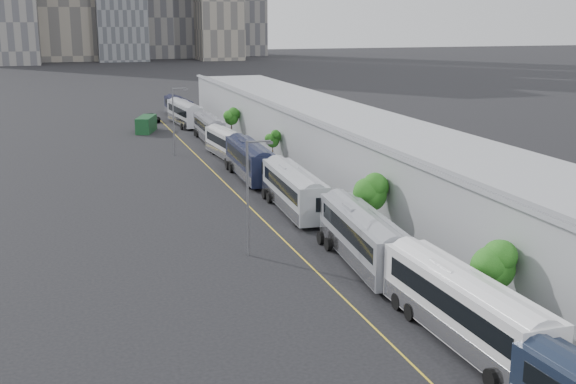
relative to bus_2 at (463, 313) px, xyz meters
name	(u,v)px	position (x,y,z in m)	size (l,w,h in m)	color
sidewalk	(393,223)	(6.64, 22.71, -1.67)	(10.00, 170.00, 0.12)	gray
lane_line	(278,234)	(-3.86, 22.71, -1.72)	(0.12, 160.00, 0.02)	gold
depot	(435,182)	(10.63, 22.71, 1.79)	(12.45, 160.40, 7.20)	gray
bus_2	(463,313)	(0.00, 0.00, 0.00)	(3.14, 14.06, 4.09)	white
bus_3	(363,241)	(-0.01, 13.95, -0.03)	(3.97, 13.96, 4.03)	gray
bus_4	(294,193)	(-0.28, 29.49, -0.02)	(3.44, 13.95, 4.04)	#A9ADB4
bus_5	(250,163)	(-0.60, 44.49, -0.01)	(3.24, 13.99, 4.07)	#161B32
bus_6	(228,147)	(-0.38, 56.57, -0.20)	(3.41, 12.56, 3.63)	silver
bus_7	(209,130)	(0.13, 71.17, -0.20)	(2.78, 12.45, 3.63)	slate
bus_8	(185,115)	(-0.70, 87.35, -0.04)	(3.79, 13.88, 4.01)	#B2B3BC
bus_9	(178,108)	(-0.01, 98.29, -0.22)	(3.40, 12.36, 3.57)	#161832
tree_1	(493,262)	(3.12, 2.13, 1.98)	(2.64, 2.64, 5.04)	black
tree_2	(370,189)	(3.04, 19.71, 2.33)	(2.81, 2.81, 5.48)	black
tree_3	(273,140)	(3.65, 49.90, 1.59)	(1.58, 1.58, 4.15)	black
tree_4	(231,116)	(3.40, 70.61, 1.80)	(2.09, 2.09, 4.60)	black
street_lamp_near	(250,190)	(-7.38, 18.20, 3.38)	(2.04, 0.22, 8.84)	#59595E
street_lamp_far	(175,117)	(-6.36, 60.87, 3.36)	(2.04, 0.22, 8.80)	#59595E
shipping_container	(146,124)	(-7.74, 81.91, -0.50)	(2.13, 6.56, 2.45)	#11391C
suv	(151,118)	(-5.62, 93.28, -1.03)	(2.32, 5.03, 1.40)	black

